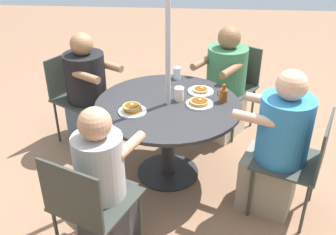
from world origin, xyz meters
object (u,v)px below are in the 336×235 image
pancake_plate_a (132,109)px  drinking_glass_a (177,73)px  coffee_cup (179,94)px  patio_chair_south (300,158)px  syrup_bottle (223,95)px  diner_west (224,88)px  diner_south (277,150)px  diner_north (90,96)px  patio_chair_east (88,202)px  patio_chair_west (233,81)px  patio_chair_north (77,91)px  patio_table (168,117)px  pancake_plate_b (201,91)px  diner_east (104,186)px  pancake_plate_c (199,103)px

pancake_plate_a → drinking_glass_a: bearing=-114.6°
coffee_cup → patio_chair_south: bearing=151.3°
syrup_bottle → drinking_glass_a: (0.41, -0.45, -0.01)m
patio_chair_south → diner_west: bearing=45.8°
diner_south → pancake_plate_a: diner_south is taller
diner_north → pancake_plate_a: size_ratio=5.09×
coffee_cup → drinking_glass_a: bearing=-84.7°
patio_chair_east → patio_chair_west: (-1.05, -1.94, 0.00)m
syrup_bottle → patio_chair_north: bearing=-19.0°
diner_north → coffee_cup: 1.00m
patio_chair_south → drinking_glass_a: (0.97, -0.96, 0.25)m
coffee_cup → diner_south: bearing=150.2°
diner_north → diner_south: 1.85m
patio_table → pancake_plate_b: pancake_plate_b is taller
patio_chair_east → diner_east: diner_east is taller
patio_chair_north → pancake_plate_b: 1.28m
diner_west → pancake_plate_a: size_ratio=5.08×
patio_chair_south → patio_chair_west: same height
diner_south → diner_west: bearing=39.8°
pancake_plate_a → patio_table: bearing=-148.2°
patio_table → syrup_bottle: size_ratio=7.79×
diner_east → coffee_cup: (-0.46, -0.93, 0.25)m
diner_east → pancake_plate_a: 0.73m
diner_east → syrup_bottle: diner_east is taller
pancake_plate_b → pancake_plate_c: (0.01, 0.24, 0.00)m
pancake_plate_a → coffee_cup: size_ratio=1.98×
pancake_plate_a → pancake_plate_c: (-0.53, -0.16, -0.01)m
diner_north → patio_chair_east: (-0.36, 1.49, 0.01)m
patio_chair_south → pancake_plate_b: patio_chair_south is taller
diner_east → syrup_bottle: 1.27m
syrup_bottle → coffee_cup: bearing=-0.2°
diner_west → pancake_plate_b: 0.62m
patio_chair_east → pancake_plate_a: (-0.17, -0.85, 0.22)m
patio_chair_west → coffee_cup: (0.52, 0.85, 0.25)m
diner_south → diner_west: 1.19m
patio_chair_south → syrup_bottle: (0.56, -0.51, 0.25)m
diner_east → diner_south: diner_south is taller
patio_chair_north → diner_north: diner_north is taller
diner_west → drinking_glass_a: 0.59m
diner_east → pancake_plate_b: diner_east is taller
diner_west → pancake_plate_c: diner_west is taller
patio_chair_north → diner_north: (-0.15, 0.09, -0.01)m
patio_chair_west → pancake_plate_b: patio_chair_west is taller
diner_west → drinking_glass_a: diner_west is taller
patio_table → diner_east: bearing=66.7°
diner_west → pancake_plate_a: bearing=83.8°
patio_chair_east → patio_chair_west: 2.20m
pancake_plate_c → drinking_glass_a: 0.57m
diner_south → patio_chair_west: size_ratio=1.36×
patio_chair_west → pancake_plate_c: patio_chair_west is taller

